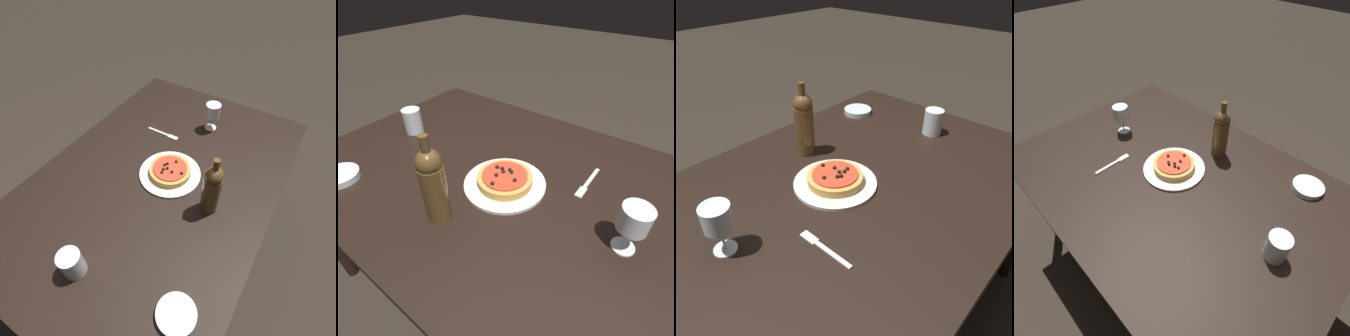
# 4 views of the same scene
# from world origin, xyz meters

# --- Properties ---
(ground_plane) EXTENTS (14.00, 14.00, 0.00)m
(ground_plane) POSITION_xyz_m (0.00, 0.00, 0.00)
(ground_plane) COLOR #2D261E
(dining_table) EXTENTS (1.58, 1.07, 0.76)m
(dining_table) POSITION_xyz_m (0.00, 0.00, 0.69)
(dining_table) COLOR black
(dining_table) RESTS_ON ground_plane
(dinner_plate) EXTENTS (0.30, 0.30, 0.01)m
(dinner_plate) POSITION_xyz_m (0.04, -0.04, 0.77)
(dinner_plate) COLOR white
(dinner_plate) RESTS_ON dining_table
(pizza) EXTENTS (0.20, 0.20, 0.05)m
(pizza) POSITION_xyz_m (0.04, -0.04, 0.79)
(pizza) COLOR gold
(pizza) RESTS_ON dinner_plate
(wine_glass) EXTENTS (0.08, 0.08, 0.16)m
(wine_glass) POSITION_xyz_m (0.47, -0.05, 0.88)
(wine_glass) COLOR silver
(wine_glass) RESTS_ON dining_table
(wine_bottle) EXTENTS (0.08, 0.08, 0.30)m
(wine_bottle) POSITION_xyz_m (-0.04, -0.28, 0.90)
(wine_bottle) COLOR brown
(wine_bottle) RESTS_ON dining_table
(water_cup) EXTENTS (0.08, 0.08, 0.11)m
(water_cup) POSITION_xyz_m (-0.54, 0.01, 0.82)
(water_cup) COLOR silver
(water_cup) RESTS_ON dining_table
(side_bowl) EXTENTS (0.14, 0.14, 0.03)m
(side_bowl) POSITION_xyz_m (-0.48, -0.38, 0.78)
(side_bowl) COLOR silver
(side_bowl) RESTS_ON dining_table
(fork) EXTENTS (0.03, 0.19, 0.00)m
(fork) POSITION_xyz_m (0.28, 0.14, 0.77)
(fork) COLOR beige
(fork) RESTS_ON dining_table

